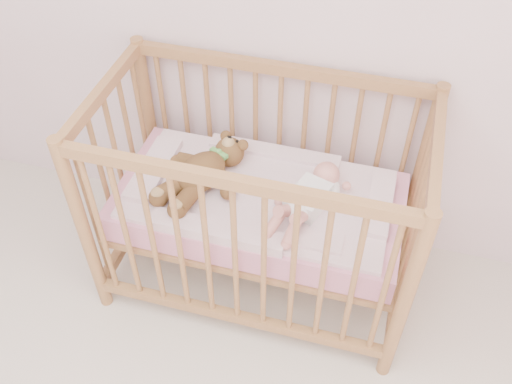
% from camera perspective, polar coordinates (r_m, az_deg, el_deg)
% --- Properties ---
extents(crib, '(1.36, 0.76, 1.00)m').
position_cam_1_polar(crib, '(2.46, 0.31, -1.17)').
color(crib, '#9A6641').
rests_on(crib, floor).
extents(mattress, '(1.22, 0.62, 0.13)m').
position_cam_1_polar(mattress, '(2.47, 0.31, -1.41)').
color(mattress, pink).
rests_on(mattress, crib).
extents(blanket, '(1.10, 0.58, 0.06)m').
position_cam_1_polar(blanket, '(2.42, 0.32, -0.19)').
color(blanket, '#CF8F9E').
rests_on(blanket, mattress).
extents(baby, '(0.39, 0.56, 0.12)m').
position_cam_1_polar(baby, '(2.32, 5.32, -0.25)').
color(baby, white).
rests_on(baby, blanket).
extents(teddy_bear, '(0.55, 0.63, 0.15)m').
position_cam_1_polar(teddy_bear, '(2.40, -5.48, 2.03)').
color(teddy_bear, brown).
rests_on(teddy_bear, blanket).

